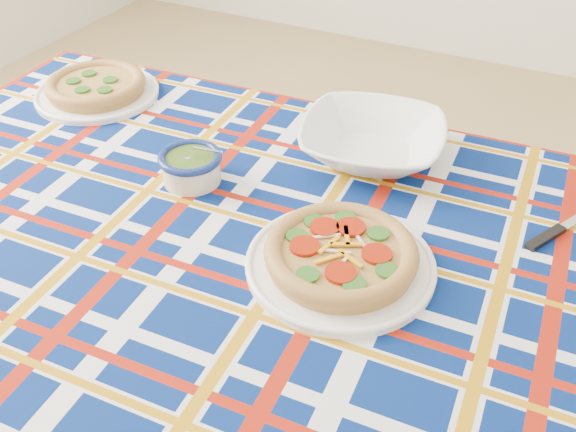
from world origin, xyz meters
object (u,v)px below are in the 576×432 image
at_px(main_focaccia_plate, 341,253).
at_px(dining_table, 253,274).
at_px(pesto_bowl, 191,165).
at_px(serving_bowl, 372,141).

bearing_deg(main_focaccia_plate, dining_table, -178.85).
xyz_separation_m(main_focaccia_plate, pesto_bowl, (-0.32, 0.09, 0.01)).
distance_m(main_focaccia_plate, serving_bowl, 0.31).
distance_m(dining_table, pesto_bowl, 0.22).
xyz_separation_m(dining_table, main_focaccia_plate, (0.15, 0.00, 0.10)).
xyz_separation_m(dining_table, serving_bowl, (0.08, 0.31, 0.10)).
bearing_deg(pesto_bowl, serving_bowl, 40.35).
relative_size(main_focaccia_plate, serving_bowl, 1.10).
relative_size(dining_table, main_focaccia_plate, 5.20).
bearing_deg(dining_table, serving_bowl, 73.19).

